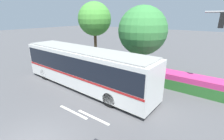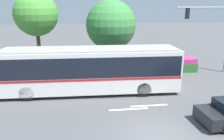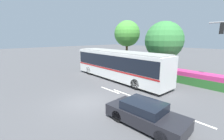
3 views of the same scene
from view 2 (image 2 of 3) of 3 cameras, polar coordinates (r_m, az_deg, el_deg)
ground_plane at (r=11.27m, az=11.77°, el=-16.65°), size 140.00×140.00×0.00m
city_bus at (r=15.74m, az=-5.53°, el=0.59°), size 12.54×3.00×3.22m
traffic_light_pole at (r=22.18m, az=25.15°, el=9.77°), size 5.21×0.24×6.26m
flowering_hedge at (r=21.58m, az=12.85°, el=1.21°), size 6.33×1.51×1.26m
street_tree_left at (r=22.25m, az=-18.91°, el=13.31°), size 4.03×4.03×7.30m
street_tree_centre at (r=21.22m, az=-0.27°, el=11.44°), size 4.68×4.68×6.64m
lane_stripe_near at (r=13.71m, az=4.30°, el=-10.01°), size 2.40×0.16×0.01m
lane_stripe_mid at (r=14.32m, az=9.45°, el=-8.99°), size 2.40×0.16×0.01m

